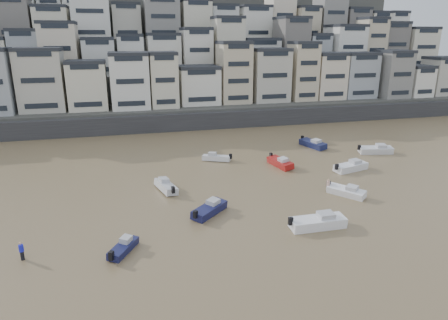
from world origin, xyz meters
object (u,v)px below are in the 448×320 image
object	(u,v)px
boat_a	(318,220)
person_pink	(328,186)
boat_d	(351,165)
boat_h	(216,157)
boat_e	(280,161)
boat_b	(346,190)
boat_j	(123,246)
person_blue	(22,251)
boat_c	(209,208)
boat_g	(376,149)
boat_i	(313,143)
boat_f	(166,185)

from	to	relation	value
boat_a	person_pink	xyz separation A→B (m)	(5.82, 8.57, 0.01)
boat_d	boat_h	xyz separation A→B (m)	(-17.81, 9.66, -0.16)
boat_e	boat_b	bearing A→B (deg)	4.18
boat_j	person_blue	xyz separation A→B (m)	(-8.60, 0.87, 0.30)
boat_j	person_pink	xyz separation A→B (m)	(25.16, 8.46, 0.30)
boat_c	boat_b	bearing A→B (deg)	-39.86
boat_g	person_blue	distance (m)	54.27
boat_a	person_blue	distance (m)	27.95
boat_b	boat_h	bearing A→B (deg)	178.65
boat_j	boat_b	bearing A→B (deg)	-45.10
boat_e	boat_i	bearing A→B (deg)	120.75
boat_c	boat_f	size ratio (longest dim) A/B	1.03
boat_b	boat_d	world-z (taller)	boat_d
person_blue	boat_g	bearing A→B (deg)	22.94
boat_g	person_pink	xyz separation A→B (m)	(-16.22, -13.56, 0.05)
boat_d	boat_i	world-z (taller)	boat_i
boat_a	boat_j	xyz separation A→B (m)	(-19.34, 0.11, -0.29)
boat_b	boat_i	xyz separation A→B (m)	(6.25, 21.43, 0.13)
boat_h	boat_d	bearing A→B (deg)	176.58
boat_g	boat_a	bearing A→B (deg)	-122.20
boat_i	boat_j	world-z (taller)	boat_i
boat_h	boat_i	distance (m)	18.59
boat_a	boat_g	world-z (taller)	boat_a
boat_h	person_pink	bearing A→B (deg)	147.57
boat_e	person_blue	size ratio (longest dim) A/B	3.20
boat_e	boat_f	size ratio (longest dim) A/B	1.06
boat_d	person_pink	bearing A→B (deg)	-152.28
boat_g	boat_j	size ratio (longest dim) A/B	1.43
boat_j	boat_h	bearing A→B (deg)	-0.01
boat_i	boat_e	bearing A→B (deg)	-63.61
boat_e	boat_j	bearing A→B (deg)	-60.76
person_pink	boat_j	bearing A→B (deg)	-161.41
boat_c	boat_g	size ratio (longest dim) A/B	0.91
boat_b	boat_f	bearing A→B (deg)	-144.30
boat_f	boat_g	xyz separation A→B (m)	(35.83, 7.81, 0.10)
boat_a	person_blue	xyz separation A→B (m)	(-27.94, 0.98, 0.01)
boat_a	boat_g	bearing A→B (deg)	45.88
boat_f	person_pink	size ratio (longest dim) A/B	3.03
boat_b	boat_g	size ratio (longest dim) A/B	0.85
boat_g	boat_h	distance (m)	26.81
boat_a	boat_e	xyz separation A→B (m)	(3.97, 19.73, -0.10)
boat_b	boat_h	size ratio (longest dim) A/B	1.06
boat_f	boat_j	world-z (taller)	boat_f
boat_d	boat_i	bearing A→B (deg)	73.20
boat_c	boat_j	xyz separation A→B (m)	(-9.35, -5.92, -0.17)
boat_b	boat_c	distance (m)	17.43
boat_b	boat_i	bearing A→B (deg)	128.70
boat_c	boat_h	distance (m)	19.68
boat_h	boat_i	size ratio (longest dim) A/B	0.80
boat_j	boat_d	bearing A→B (deg)	-34.34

